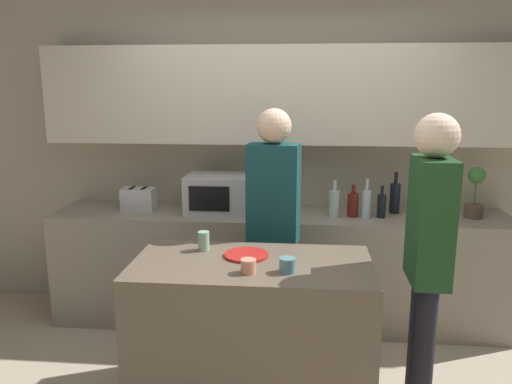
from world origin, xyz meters
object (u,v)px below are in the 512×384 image
at_px(bottle_0, 334,203).
at_px(cup_0, 248,266).
at_px(bottle_2, 366,203).
at_px(bottle_3, 381,205).
at_px(potted_plant, 475,192).
at_px(cup_2, 204,241).
at_px(person_left, 429,245).
at_px(plate_on_island, 246,255).
at_px(bottle_1, 353,204).
at_px(toaster, 139,199).
at_px(bottle_4, 395,197).
at_px(microwave, 220,194).
at_px(person_center, 273,213).
at_px(cup_1, 287,265).

height_order(bottle_0, cup_0, bottle_0).
height_order(bottle_2, bottle_3, bottle_2).
bearing_deg(bottle_2, bottle_0, 179.71).
xyz_separation_m(potted_plant, cup_0, (-1.59, -1.35, -0.14)).
relative_size(cup_2, person_left, 0.07).
bearing_deg(potted_plant, plate_on_island, -146.30).
bearing_deg(bottle_1, cup_2, -135.81).
distance_m(potted_plant, bottle_3, 0.71).
relative_size(toaster, cup_0, 3.12).
relative_size(bottle_3, plate_on_island, 0.95).
bearing_deg(cup_0, bottle_0, 67.27).
relative_size(potted_plant, bottle_4, 1.20).
relative_size(microwave, bottle_3, 2.11).
height_order(toaster, plate_on_island, toaster).
height_order(plate_on_island, person_center, person_center).
bearing_deg(cup_0, bottle_4, 54.80).
distance_m(microwave, bottle_3, 1.26).
height_order(toaster, bottle_3, bottle_3).
bearing_deg(potted_plant, cup_2, -152.17).
relative_size(toaster, person_left, 0.15).
bearing_deg(plate_on_island, microwave, 107.11).
relative_size(bottle_1, cup_0, 3.01).
relative_size(bottle_1, person_left, 0.14).
relative_size(bottle_4, cup_0, 3.95).
bearing_deg(bottle_2, plate_on_island, -128.96).
bearing_deg(cup_1, bottle_0, 75.35).
height_order(cup_2, person_left, person_left).
bearing_deg(cup_1, bottle_1, 69.82).
xyz_separation_m(bottle_1, person_center, (-0.58, -0.52, 0.05)).
height_order(bottle_4, person_center, person_center).
xyz_separation_m(bottle_3, bottle_4, (0.12, 0.14, 0.03)).
height_order(microwave, cup_0, microwave).
xyz_separation_m(toaster, bottle_1, (1.71, -0.05, 0.01)).
relative_size(bottle_2, cup_0, 3.62).
bearing_deg(cup_0, toaster, 127.64).
bearing_deg(cup_0, potted_plant, 40.24).
xyz_separation_m(bottle_2, cup_0, (-0.77, -1.26, -0.06)).
relative_size(cup_2, person_center, 0.07).
bearing_deg(cup_2, microwave, 93.76).
height_order(bottle_0, bottle_4, bottle_4).
bearing_deg(bottle_4, person_center, -144.51).
relative_size(bottle_1, cup_1, 2.85).
distance_m(cup_1, person_center, 0.76).
bearing_deg(bottle_3, bottle_0, -175.26).
relative_size(cup_0, cup_1, 0.95).
relative_size(toaster, bottle_2, 0.86).
relative_size(bottle_1, plate_on_island, 0.97).
distance_m(bottle_2, bottle_4, 0.30).
bearing_deg(bottle_1, toaster, 178.31).
relative_size(microwave, person_left, 0.29).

